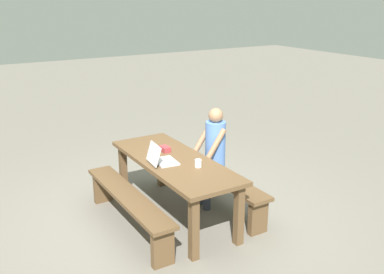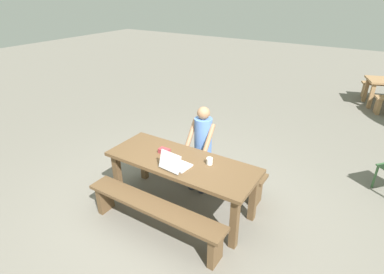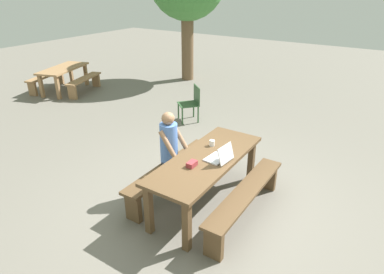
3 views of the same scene
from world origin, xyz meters
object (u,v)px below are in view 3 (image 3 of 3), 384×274
Objects in this scene: plastic_chair at (191,102)px; picnic_table_mid at (63,71)px; picnic_table_front at (206,164)px; coffee_mug at (212,143)px; small_pouch at (192,164)px; laptop at (220,156)px; person_seated at (171,149)px.

plastic_chair is 0.46× the size of picnic_table_mid.
coffee_mug reaches higher than picnic_table_front.
small_pouch is (-0.31, 0.04, 0.15)m from picnic_table_front.
coffee_mug is 6.68m from picnic_table_mid.
small_pouch is at bearing -173.39° from coffee_mug.
picnic_table_front is 13.59× the size of small_pouch.
laptop reaches higher than picnic_table_front.
picnic_table_mid is (2.16, 6.31, -0.23)m from coffee_mug.
laptop is 0.79m from person_seated.
small_pouch is at bearing -117.17° from person_seated.
laptop is 0.19× the size of picnic_table_mid.
laptop is (0.03, -0.20, 0.17)m from picnic_table_front.
laptop reaches higher than coffee_mug.
small_pouch is (-0.34, 0.24, -0.03)m from laptop.
person_seated is (-0.06, 0.79, -0.07)m from laptop.
picnic_table_front is at bearing -161.77° from coffee_mug.
coffee_mug is (0.33, 0.32, -0.02)m from laptop.
person_seated is at bearing -132.09° from picnic_table_mid.
person_seated is (-0.03, 0.59, 0.10)m from picnic_table_front.
person_seated reaches higher than laptop.
picnic_table_front is 0.35m from small_pouch.
coffee_mug is at bearing -9.73° from plastic_chair.
plastic_chair reaches higher than picnic_table_mid.
laptop is 0.26× the size of person_seated.
plastic_chair is at bearing -134.65° from laptop.
person_seated is at bearing -21.60° from plastic_chair.
picnic_table_mid is at bearing 71.07° from coffee_mug.
coffee_mug reaches higher than plastic_chair.
laptop is at bearing -85.43° from person_seated.
laptop is 0.42× the size of plastic_chair.
picnic_table_front is 23.18× the size of coffee_mug.
small_pouch is 1.71× the size of coffee_mug.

